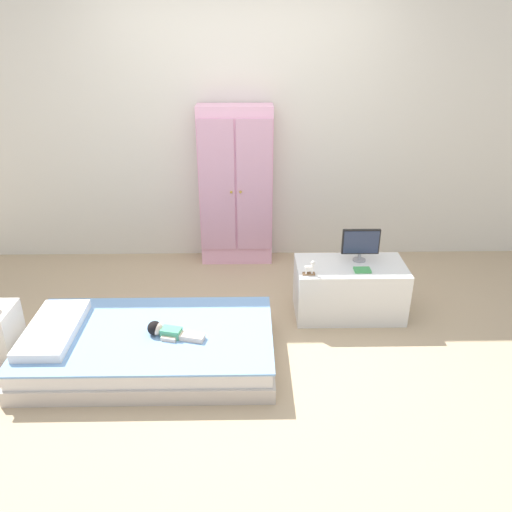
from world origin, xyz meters
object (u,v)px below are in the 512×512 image
object	(u,v)px
bed	(150,346)
rocking_horse_toy	(310,268)
book_green	(362,270)
wardrobe	(236,187)
tv_stand	(349,289)
doll	(165,331)
tv_monitor	(361,243)

from	to	relation	value
bed	rocking_horse_toy	size ratio (longest dim) A/B	15.03
bed	book_green	bearing A→B (deg)	17.85
bed	rocking_horse_toy	xyz separation A→B (m)	(1.13, 0.44, 0.36)
wardrobe	rocking_horse_toy	bearing A→B (deg)	-63.89
book_green	bed	bearing A→B (deg)	-162.15
wardrobe	tv_stand	size ratio (longest dim) A/B	1.75
wardrobe	tv_stand	world-z (taller)	wardrobe
doll	tv_monitor	xyz separation A→B (m)	(1.42, 0.71, 0.31)
tv_monitor	wardrobe	bearing A→B (deg)	136.69
doll	book_green	bearing A→B (deg)	20.79
bed	doll	size ratio (longest dim) A/B	4.30
tv_stand	book_green	bearing A→B (deg)	-58.24
wardrobe	rocking_horse_toy	size ratio (longest dim) A/B	13.15
book_green	doll	bearing A→B (deg)	-159.21
bed	wardrobe	xyz separation A→B (m)	(0.57, 1.59, 0.62)
wardrobe	book_green	size ratio (longest dim) A/B	11.95
bed	rocking_horse_toy	bearing A→B (deg)	21.43
bed	tv_stand	world-z (taller)	tv_stand
tv_stand	rocking_horse_toy	world-z (taller)	rocking_horse_toy
tv_stand	bed	bearing A→B (deg)	-157.94
tv_monitor	rocking_horse_toy	world-z (taller)	tv_monitor
bed	book_green	size ratio (longest dim) A/B	13.65
rocking_horse_toy	book_green	size ratio (longest dim) A/B	0.91
book_green	tv_stand	bearing A→B (deg)	121.76
bed	book_green	world-z (taller)	book_green
wardrobe	rocking_horse_toy	world-z (taller)	wardrobe
rocking_horse_toy	book_green	world-z (taller)	rocking_horse_toy
doll	tv_monitor	distance (m)	1.62
tv_stand	rocking_horse_toy	size ratio (longest dim) A/B	7.53
bed	tv_monitor	xyz separation A→B (m)	(1.54, 0.67, 0.46)
bed	tv_monitor	world-z (taller)	tv_monitor
doll	rocking_horse_toy	world-z (taller)	rocking_horse_toy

